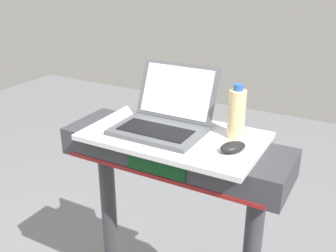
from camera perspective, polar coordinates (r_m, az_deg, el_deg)
desk_board at (r=1.52m, az=0.91°, el=-1.45°), size 0.67×0.40×0.02m
laptop at (r=1.54m, az=-0.57°, el=1.25°), size 0.34×0.32×0.23m
computer_mouse at (r=1.39m, az=9.27°, el=-2.98°), size 0.10×0.12×0.03m
water_bottle at (r=1.47m, az=9.81°, el=1.81°), size 0.06×0.06×0.20m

